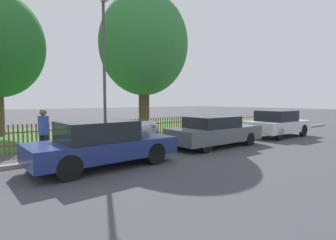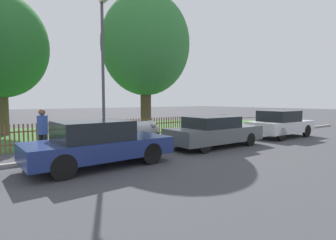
{
  "view_description": "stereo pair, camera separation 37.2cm",
  "coord_description": "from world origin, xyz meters",
  "px_view_note": "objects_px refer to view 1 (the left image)",
  "views": [
    {
      "loc": [
        -7.14,
        -8.78,
        2.01
      ],
      "look_at": [
        0.39,
        0.89,
        1.1
      ],
      "focal_mm": 28.0,
      "sensor_mm": 36.0,
      "label": 1
    },
    {
      "loc": [
        -6.85,
        -9.0,
        2.01
      ],
      "look_at": [
        0.39,
        0.89,
        1.1
      ],
      "focal_mm": 28.0,
      "sensor_mm": 36.0,
      "label": 2
    }
  ],
  "objects_px": {
    "parked_car_silver_hatchback": "(102,143)",
    "covered_motorcycle": "(144,130)",
    "pedestrian_near_fence": "(44,131)",
    "parked_car_navy_estate": "(278,123)",
    "street_lamp": "(105,56)",
    "parked_car_black_saloon": "(215,131)",
    "tree_mid_park": "(144,45)"
  },
  "relations": [
    {
      "from": "parked_car_silver_hatchback",
      "to": "covered_motorcycle",
      "type": "relative_size",
      "value": 2.34
    },
    {
      "from": "pedestrian_near_fence",
      "to": "covered_motorcycle",
      "type": "bearing_deg",
      "value": -109.29
    },
    {
      "from": "parked_car_navy_estate",
      "to": "street_lamp",
      "type": "bearing_deg",
      "value": 171.31
    },
    {
      "from": "parked_car_black_saloon",
      "to": "parked_car_silver_hatchback",
      "type": "bearing_deg",
      "value": -177.0
    },
    {
      "from": "parked_car_navy_estate",
      "to": "covered_motorcycle",
      "type": "relative_size",
      "value": 2.11
    },
    {
      "from": "pedestrian_near_fence",
      "to": "tree_mid_park",
      "type": "bearing_deg",
      "value": -87.99
    },
    {
      "from": "street_lamp",
      "to": "parked_car_navy_estate",
      "type": "bearing_deg",
      "value": -9.4
    },
    {
      "from": "parked_car_navy_estate",
      "to": "street_lamp",
      "type": "xyz_separation_m",
      "value": [
        -9.47,
        1.57,
        2.91
      ]
    },
    {
      "from": "parked_car_silver_hatchback",
      "to": "tree_mid_park",
      "type": "bearing_deg",
      "value": 45.65
    },
    {
      "from": "parked_car_black_saloon",
      "to": "tree_mid_park",
      "type": "height_order",
      "value": "tree_mid_park"
    },
    {
      "from": "tree_mid_park",
      "to": "street_lamp",
      "type": "relative_size",
      "value": 1.42
    },
    {
      "from": "parked_car_black_saloon",
      "to": "covered_motorcycle",
      "type": "height_order",
      "value": "parked_car_black_saloon"
    },
    {
      "from": "tree_mid_park",
      "to": "street_lamp",
      "type": "distance_m",
      "value": 5.97
    },
    {
      "from": "covered_motorcycle",
      "to": "tree_mid_park",
      "type": "bearing_deg",
      "value": 52.21
    },
    {
      "from": "tree_mid_park",
      "to": "pedestrian_near_fence",
      "type": "distance_m",
      "value": 8.39
    },
    {
      "from": "parked_car_black_saloon",
      "to": "pedestrian_near_fence",
      "type": "xyz_separation_m",
      "value": [
        -6.48,
        1.97,
        0.3
      ]
    },
    {
      "from": "tree_mid_park",
      "to": "pedestrian_near_fence",
      "type": "xyz_separation_m",
      "value": [
        -6.32,
        -3.47,
        -4.29
      ]
    },
    {
      "from": "parked_car_black_saloon",
      "to": "pedestrian_near_fence",
      "type": "height_order",
      "value": "pedestrian_near_fence"
    },
    {
      "from": "parked_car_black_saloon",
      "to": "covered_motorcycle",
      "type": "relative_size",
      "value": 2.35
    },
    {
      "from": "parked_car_silver_hatchback",
      "to": "street_lamp",
      "type": "xyz_separation_m",
      "value": [
        0.98,
        1.79,
        2.94
      ]
    },
    {
      "from": "street_lamp",
      "to": "covered_motorcycle",
      "type": "bearing_deg",
      "value": 23.71
    },
    {
      "from": "parked_car_black_saloon",
      "to": "parked_car_navy_estate",
      "type": "relative_size",
      "value": 1.12
    },
    {
      "from": "parked_car_silver_hatchback",
      "to": "covered_motorcycle",
      "type": "bearing_deg",
      "value": 38.24
    },
    {
      "from": "tree_mid_park",
      "to": "pedestrian_near_fence",
      "type": "relative_size",
      "value": 4.79
    },
    {
      "from": "tree_mid_park",
      "to": "pedestrian_near_fence",
      "type": "height_order",
      "value": "tree_mid_park"
    },
    {
      "from": "covered_motorcycle",
      "to": "street_lamp",
      "type": "bearing_deg",
      "value": -161.19
    },
    {
      "from": "street_lamp",
      "to": "pedestrian_near_fence",
      "type": "bearing_deg",
      "value": 168.02
    },
    {
      "from": "parked_car_black_saloon",
      "to": "parked_car_navy_estate",
      "type": "bearing_deg",
      "value": -0.41
    },
    {
      "from": "covered_motorcycle",
      "to": "parked_car_black_saloon",
      "type": "bearing_deg",
      "value": -56.46
    },
    {
      "from": "tree_mid_park",
      "to": "parked_car_navy_estate",
      "type": "bearing_deg",
      "value": -46.24
    },
    {
      "from": "parked_car_black_saloon",
      "to": "tree_mid_park",
      "type": "bearing_deg",
      "value": 91.79
    },
    {
      "from": "covered_motorcycle",
      "to": "street_lamp",
      "type": "distance_m",
      "value": 3.96
    }
  ]
}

